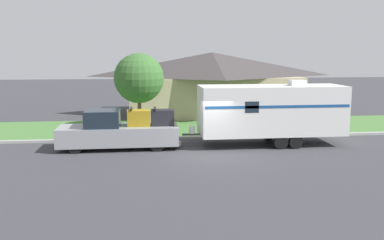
% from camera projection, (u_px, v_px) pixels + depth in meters
% --- Properties ---
extents(ground_plane, '(120.00, 120.00, 0.00)m').
position_uv_depth(ground_plane, '(209.00, 154.00, 20.57)').
color(ground_plane, '#38383D').
extents(curb_strip, '(80.00, 0.30, 0.14)m').
position_uv_depth(curb_strip, '(199.00, 138.00, 24.24)').
color(curb_strip, '#999993').
rests_on(curb_strip, ground_plane).
extents(lawn_strip, '(80.00, 7.00, 0.03)m').
position_uv_depth(lawn_strip, '(191.00, 127.00, 27.83)').
color(lawn_strip, '#477538').
rests_on(lawn_strip, ground_plane).
extents(house_across_street, '(13.93, 8.26, 4.85)m').
position_uv_depth(house_across_street, '(212.00, 82.00, 34.07)').
color(house_across_street, tan).
rests_on(house_across_street, ground_plane).
extents(pickup_truck, '(6.12, 1.98, 2.08)m').
position_uv_depth(pickup_truck, '(119.00, 131.00, 21.67)').
color(pickup_truck, black).
rests_on(pickup_truck, ground_plane).
extents(travel_trailer, '(8.49, 2.46, 3.41)m').
position_uv_depth(travel_trailer, '(271.00, 110.00, 22.44)').
color(travel_trailer, black).
rests_on(travel_trailer, ground_plane).
extents(mailbox, '(0.48, 0.20, 1.41)m').
position_uv_depth(mailbox, '(237.00, 117.00, 25.21)').
color(mailbox, brown).
rests_on(mailbox, ground_plane).
extents(tree_in_yard, '(3.20, 3.20, 4.81)m').
position_uv_depth(tree_in_yard, '(139.00, 78.00, 27.37)').
color(tree_in_yard, brown).
rests_on(tree_in_yard, ground_plane).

